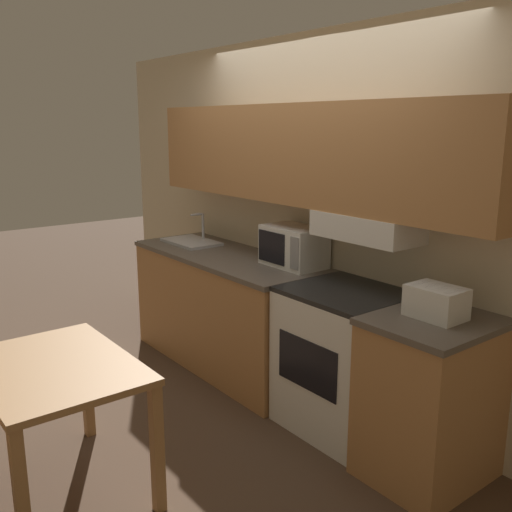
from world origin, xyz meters
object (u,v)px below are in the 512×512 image
stove_range (344,360)px  sink_basin (191,241)px  microwave (294,246)px  dining_table (56,384)px  toaster (436,302)px

stove_range → sink_basin: bearing=-179.6°
microwave → sink_basin: (-1.14, -0.16, -0.13)m
stove_range → dining_table: (-0.44, -1.67, 0.16)m
stove_range → microwave: size_ratio=2.01×
stove_range → microwave: (-0.67, 0.15, 0.60)m
toaster → dining_table: bearing=-122.9°
sink_basin → toaster: bearing=0.4°
microwave → dining_table: bearing=-82.9°
stove_range → sink_basin: (-1.81, -0.01, 0.48)m
sink_basin → dining_table: size_ratio=0.52×
microwave → sink_basin: bearing=-171.8°
toaster → sink_basin: bearing=-179.6°
sink_basin → microwave: bearing=8.2°
toaster → dining_table: toaster is taller
microwave → sink_basin: microwave is taller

